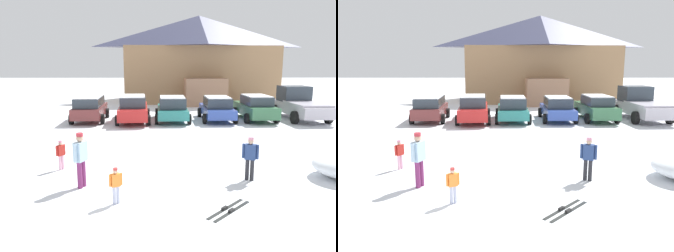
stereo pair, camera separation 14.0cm
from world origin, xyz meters
TOP-DOWN VIEW (x-y plane):
  - ground at (0.00, 0.00)m, footprint 160.00×160.00m
  - ski_lodge at (3.78, 26.90)m, footprint 15.24×9.70m
  - parked_maroon_van at (-4.47, 14.86)m, footprint 2.26×4.14m
  - parked_red_sedan at (-1.63, 14.58)m, footprint 2.34×4.90m
  - parked_teal_hatchback at (0.85, 14.79)m, footprint 2.27×4.32m
  - parked_blue_hatchback at (3.78, 15.01)m, footprint 2.18×4.35m
  - parked_green_coupe at (6.35, 15.16)m, footprint 2.24×4.67m
  - pickup_truck at (9.36, 15.50)m, footprint 2.59×5.53m
  - skier_adult_in_blue_parka at (-2.17, 3.20)m, footprint 0.37×0.58m
  - skier_teen_in_navy_coat at (3.02, 3.73)m, footprint 0.50×0.30m
  - skier_child_in_orange_jacket at (-0.97, 2.00)m, footprint 0.34×0.23m
  - skier_child_in_red_jacket at (-3.29, 4.88)m, footprint 0.27×0.33m
  - pair_of_skis at (1.94, 1.54)m, footprint 1.29×1.35m

SIDE VIEW (x-z plane):
  - ground at x=0.00m, z-range 0.00..0.00m
  - pair_of_skis at x=1.94m, z-range -0.02..0.06m
  - skier_child_in_orange_jacket at x=-0.97m, z-range 0.06..1.05m
  - skier_child_in_red_jacket at x=-3.29m, z-range 0.07..1.12m
  - skier_teen_in_navy_coat at x=3.02m, z-range 0.09..1.50m
  - parked_blue_hatchback at x=3.78m, z-range 0.01..1.58m
  - parked_teal_hatchback at x=0.85m, z-range 0.01..1.61m
  - parked_green_coupe at x=6.35m, z-range 0.01..1.66m
  - parked_red_sedan at x=-1.63m, z-range 0.01..1.70m
  - parked_maroon_van at x=-4.47m, z-range 0.07..1.67m
  - skier_adult_in_blue_parka at x=-2.17m, z-range 0.11..1.78m
  - pickup_truck at x=9.36m, z-range -0.08..2.07m
  - ski_lodge at x=3.78m, z-range 0.07..8.32m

